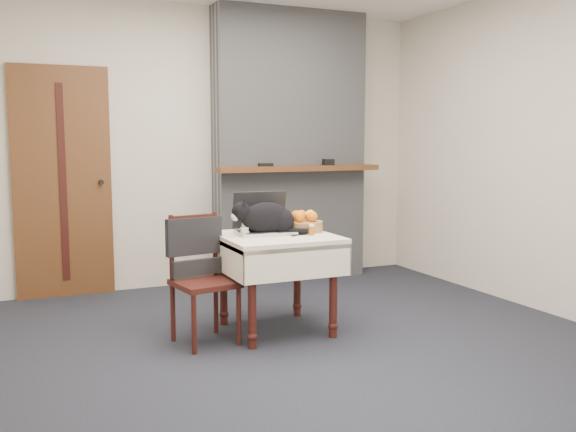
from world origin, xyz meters
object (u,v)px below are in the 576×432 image
cat (267,219)px  pill_bottle (312,230)px  cream_jar (245,232)px  door (63,183)px  laptop (263,223)px  chair (199,260)px  side_table (276,250)px  fruit_basket (304,223)px

cat → pill_bottle: 0.32m
pill_bottle → cream_jar: bearing=162.3°
door → pill_bottle: size_ratio=25.54×
laptop → chair: laptop is taller
door → chair: door is taller
side_table → chair: chair is taller
cream_jar → chair: (-0.33, 0.00, -0.18)m
door → laptop: size_ratio=4.66×
cream_jar → pill_bottle: (0.45, -0.14, 0.01)m
laptop → chair: 0.56m
door → chair: (0.73, -1.69, -0.45)m
cat → fruit_basket: 0.31m
laptop → cream_jar: 0.21m
fruit_basket → chair: size_ratio=0.31×
door → cream_jar: 2.01m
door → laptop: bearing=-52.1°
cat → fruit_basket: (0.30, 0.04, -0.05)m
side_table → cream_jar: size_ratio=12.04×
laptop → cream_jar: laptop is taller
chair → cream_jar: bearing=-10.4°
door → pill_bottle: bearing=-50.6°
pill_bottle → side_table: bearing=150.5°
cream_jar → door: bearing=122.0°
cream_jar → chair: chair is taller
laptop → chair: bearing=-162.7°
laptop → side_table: bearing=-61.4°
side_table → laptop: (-0.05, 0.13, 0.19)m
side_table → cream_jar: (-0.23, 0.02, 0.15)m
side_table → fruit_basket: fruit_basket is taller
door → fruit_basket: door is taller
side_table → pill_bottle: bearing=-29.5°
pill_bottle → chair: chair is taller
cream_jar → fruit_basket: fruit_basket is taller
side_table → chair: (-0.56, 0.02, -0.03)m
door → cat: door is taller
door → pill_bottle: door is taller
door → fruit_basket: (1.54, -1.64, -0.24)m
laptop → cat: bearing=-84.3°
laptop → fruit_basket: bearing=-4.4°
door → chair: 1.89m
cat → door: bearing=132.2°
cat → chair: 0.57m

